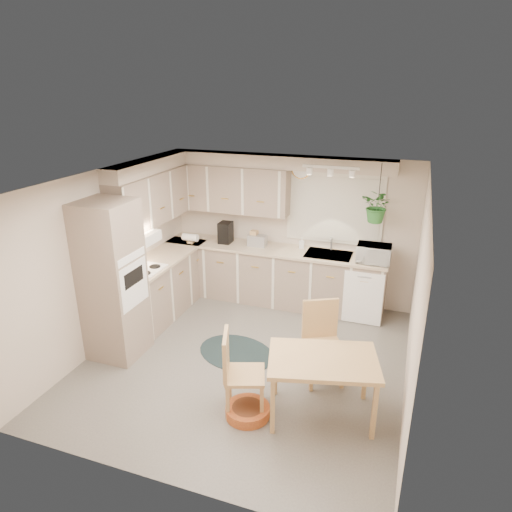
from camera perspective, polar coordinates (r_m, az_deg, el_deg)
name	(u,v)px	position (r m, az deg, el deg)	size (l,w,h in m)	color
floor	(246,360)	(6.17, -1.29, -12.87)	(4.20, 4.20, 0.00)	slate
ceiling	(244,179)	(5.24, -1.50, 9.54)	(4.20, 4.20, 0.00)	silver
wall_back	(290,229)	(7.48, 4.33, 3.44)	(4.00, 0.04, 2.40)	beige
wall_front	(154,372)	(3.95, -12.58, -13.99)	(4.00, 0.04, 2.40)	beige
wall_left	(108,257)	(6.54, -18.02, -0.15)	(0.04, 4.20, 2.40)	beige
wall_right	(416,301)	(5.29, 19.40, -5.30)	(0.04, 4.20, 2.40)	beige
base_cab_left	(164,285)	(7.32, -11.43, -3.62)	(0.60, 1.85, 0.90)	gray
base_cab_back	(273,276)	(7.52, 2.10, -2.51)	(3.60, 0.60, 0.90)	gray
counter_left	(162,258)	(7.14, -11.63, -0.19)	(0.64, 1.89, 0.04)	#C8BB92
counter_back	(273,249)	(7.34, 2.12, 0.83)	(3.64, 0.64, 0.04)	#C8BB92
oven_stack	(113,281)	(6.13, -17.50, -3.01)	(0.65, 0.65, 2.10)	gray
wall_oven_face	(134,284)	(5.95, -15.01, -3.46)	(0.02, 0.56, 0.58)	white
upper_cab_left	(154,197)	(7.04, -12.59, 7.18)	(0.35, 2.00, 0.75)	gray
upper_cab_back	(229,189)	(7.47, -3.40, 8.40)	(2.00, 0.35, 0.75)	gray
soffit_left	(150,165)	(6.97, -13.08, 10.99)	(0.30, 2.00, 0.20)	beige
soffit_back	(277,161)	(7.14, 2.66, 11.72)	(3.60, 0.30, 0.20)	beige
cooktop	(142,270)	(6.67, -14.06, -1.66)	(0.52, 0.58, 0.02)	white
range_hood	(138,239)	(6.53, -14.55, 2.06)	(0.40, 0.60, 0.14)	white
window_blinds	(334,209)	(7.20, 9.76, 5.82)	(1.40, 0.02, 1.00)	silver
window_frame	(334,209)	(7.21, 9.77, 5.84)	(1.50, 0.02, 1.10)	silver
sink	(328,257)	(7.16, 9.03, -0.12)	(0.70, 0.48, 0.10)	#A3A6AA
dishwasher_front	(363,299)	(6.99, 13.18, -5.20)	(0.58, 0.01, 0.83)	white
track_light_bar	(331,167)	(6.54, 9.32, 10.91)	(0.80, 0.04, 0.04)	white
wall_clock	(301,169)	(7.18, 5.65, 10.73)	(0.30, 0.30, 0.03)	gold
dining_table	(322,387)	(5.15, 8.20, -15.91)	(1.14, 0.76, 0.72)	tan
chair_left	(245,373)	(5.11, -1.39, -14.39)	(0.45, 0.45, 0.95)	tan
chair_back	(324,345)	(5.61, 8.47, -10.89)	(0.46, 0.46, 0.99)	tan
braided_rug	(236,352)	(6.32, -2.46, -11.96)	(1.10, 0.83, 0.01)	black
pet_bed	(248,411)	(5.28, -1.05, -18.80)	(0.49, 0.49, 0.11)	#BF6726
microwave	(374,252)	(6.92, 14.52, 0.53)	(0.49, 0.27, 0.33)	white
soap_bottle	(302,246)	(7.36, 5.72, 1.29)	(0.08, 0.17, 0.08)	white
hanging_plant	(378,210)	(6.73, 14.95, 5.59)	(0.43, 0.48, 0.38)	#2B6C2B
coffee_maker	(226,232)	(7.56, -3.82, 2.95)	(0.20, 0.24, 0.35)	black
toaster	(257,241)	(7.41, 0.16, 1.95)	(0.30, 0.17, 0.18)	#A3A6AA
knife_block	(254,238)	(7.45, -0.23, 2.30)	(0.11, 0.11, 0.24)	tan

